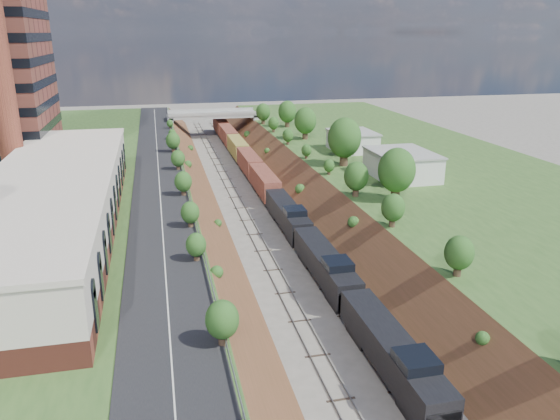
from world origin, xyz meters
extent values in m
cube|color=#325322|center=(-33.00, 60.00, 2.50)|extent=(44.00, 180.00, 5.00)
cube|color=#325322|center=(33.00, 60.00, 2.50)|extent=(44.00, 180.00, 5.00)
cube|color=brown|center=(-11.00, 60.00, 0.00)|extent=(10.00, 180.00, 10.00)
cube|color=brown|center=(11.00, 60.00, 0.00)|extent=(10.00, 180.00, 10.00)
cube|color=gray|center=(-2.60, 60.00, 0.09)|extent=(1.58, 180.00, 0.18)
cube|color=gray|center=(2.60, 60.00, 0.09)|extent=(1.58, 180.00, 0.18)
cube|color=black|center=(-15.50, 60.00, 5.05)|extent=(8.00, 180.00, 0.10)
cube|color=#99999E|center=(-11.40, 60.00, 5.55)|extent=(0.06, 171.00, 0.30)
cube|color=brown|center=(-28.00, 38.00, 6.10)|extent=(14.00, 62.00, 2.20)
cube|color=beige|center=(-28.00, 38.00, 9.35)|extent=(14.00, 62.00, 4.30)
cube|color=beige|center=(-28.00, 38.00, 11.75)|extent=(14.30, 62.30, 0.50)
cube|color=gray|center=(-11.50, 122.00, 3.10)|extent=(1.50, 8.00, 6.20)
cube|color=gray|center=(11.50, 122.00, 3.10)|extent=(1.50, 8.00, 6.20)
cube|color=gray|center=(0.00, 122.00, 6.20)|extent=(24.00, 8.00, 1.00)
cube|color=gray|center=(0.00, 118.00, 7.00)|extent=(24.00, 0.30, 0.80)
cube|color=gray|center=(0.00, 126.00, 7.00)|extent=(24.00, 0.30, 0.80)
cube|color=silver|center=(23.50, 52.00, 7.00)|extent=(9.00, 12.00, 4.00)
cube|color=silver|center=(23.00, 74.00, 6.80)|extent=(8.00, 10.00, 3.60)
cylinder|color=#473323|center=(17.00, 40.00, 6.31)|extent=(1.30, 1.30, 2.62)
ellipsoid|color=#2B531D|center=(17.00, 40.00, 9.46)|extent=(5.25, 5.25, 6.30)
cylinder|color=#473323|center=(-11.80, 20.00, 5.61)|extent=(0.66, 0.66, 1.22)
ellipsoid|color=#2B531D|center=(-11.80, 20.00, 7.08)|extent=(2.45, 2.45, 2.94)
cube|color=black|center=(2.60, 2.38, 0.45)|extent=(2.40, 4.00, 0.90)
cube|color=black|center=(2.60, 8.19, 2.30)|extent=(2.93, 17.61, 2.81)
cube|color=black|center=(2.60, 0.88, 1.80)|extent=(2.70, 3.00, 1.80)
cube|color=silver|center=(2.60, 0.88, 2.80)|extent=(2.70, 3.00, 0.15)
cube|color=black|center=(2.60, 3.88, 4.10)|extent=(2.88, 3.10, 0.90)
cube|color=black|center=(2.60, 26.80, 2.30)|extent=(2.93, 17.61, 2.81)
cube|color=black|center=(2.60, 45.40, 2.30)|extent=(2.93, 17.61, 2.81)
cube|color=brown|center=(2.60, 94.39, 2.66)|extent=(2.93, 78.37, 3.52)
camera|label=1|loc=(-15.44, -28.61, 27.77)|focal=35.00mm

